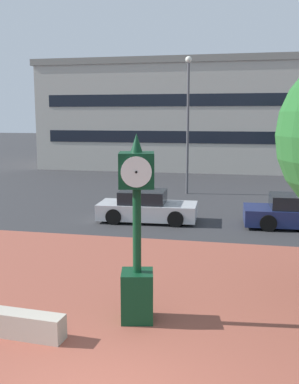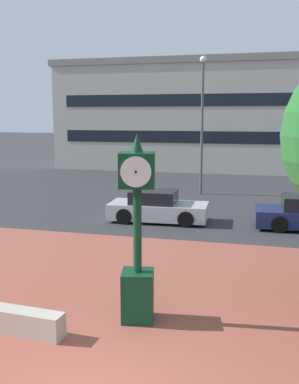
% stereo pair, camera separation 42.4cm
% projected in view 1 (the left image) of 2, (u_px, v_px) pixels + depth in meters
% --- Properties ---
extents(plaza_brick_paving, '(44.00, 13.62, 0.01)m').
position_uv_depth(plaza_brick_paving, '(135.00, 328.00, 9.34)').
color(plaza_brick_paving, brown).
rests_on(plaza_brick_paving, ground).
extents(street_clock, '(0.84, 0.88, 3.97)m').
position_uv_depth(street_clock, '(137.00, 239.00, 9.44)').
color(street_clock, '#0C381E').
rests_on(street_clock, ground).
extents(car_street_mid, '(4.09, 1.97, 1.28)m').
position_uv_depth(car_street_mid, '(146.00, 208.00, 18.74)').
color(car_street_mid, '#B7BABF').
rests_on(car_street_mid, ground).
extents(civic_building, '(24.83, 10.24, 8.66)m').
position_uv_depth(civic_building, '(195.00, 115.00, 38.52)').
color(civic_building, '#B2ADA3').
rests_on(civic_building, ground).
extents(street_lamp_post, '(0.36, 0.36, 7.44)m').
position_uv_depth(street_lamp_post, '(188.00, 112.00, 24.71)').
color(street_lamp_post, '#4C4C51').
rests_on(street_lamp_post, ground).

